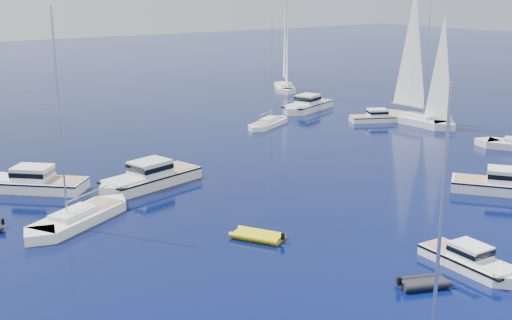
% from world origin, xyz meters
% --- Properties ---
extents(motor_cruiser_near, '(2.91, 7.80, 2.01)m').
position_xyz_m(motor_cruiser_near, '(-0.55, 3.61, 0.00)').
color(motor_cruiser_near, white).
rests_on(motor_cruiser_near, ground).
extents(motor_cruiser_right, '(8.54, 10.16, 2.69)m').
position_xyz_m(motor_cruiser_right, '(15.14, 11.44, 0.00)').
color(motor_cruiser_right, white).
rests_on(motor_cruiser_right, ground).
extents(motor_cruiser_centre, '(11.46, 5.76, 2.88)m').
position_xyz_m(motor_cruiser_centre, '(-8.70, 31.31, 0.00)').
color(motor_cruiser_centre, silver).
rests_on(motor_cruiser_centre, ground).
extents(motor_cruiser_far_r, '(8.29, 5.93, 2.12)m').
position_xyz_m(motor_cruiser_far_r, '(28.69, 39.40, 0.00)').
color(motor_cruiser_far_r, white).
rests_on(motor_cruiser_far_r, ground).
extents(motor_cruiser_far_l, '(9.67, 9.53, 2.73)m').
position_xyz_m(motor_cruiser_far_l, '(-17.45, 36.17, 0.00)').
color(motor_cruiser_far_l, white).
rests_on(motor_cruiser_far_l, ground).
extents(motor_cruiser_distant, '(11.38, 6.81, 2.86)m').
position_xyz_m(motor_cruiser_distant, '(26.20, 50.86, 0.00)').
color(motor_cruiser_distant, white).
rests_on(motor_cruiser_distant, ground).
extents(sailboat_mid_l, '(11.23, 7.75, 16.40)m').
position_xyz_m(sailboat_mid_l, '(-17.27, 25.94, 0.00)').
color(sailboat_mid_l, white).
rests_on(sailboat_mid_l, ground).
extents(sailboat_centre, '(9.23, 6.20, 13.42)m').
position_xyz_m(sailboat_centre, '(15.36, 45.58, 0.00)').
color(sailboat_centre, white).
rests_on(sailboat_centre, ground).
extents(sailboat_sails_r, '(3.56, 13.31, 19.53)m').
position_xyz_m(sailboat_sails_r, '(31.68, 35.84, 0.00)').
color(sailboat_sails_r, silver).
rests_on(sailboat_sails_r, ground).
extents(sailboat_sails_far, '(8.67, 11.14, 16.71)m').
position_xyz_m(sailboat_sails_far, '(35.61, 67.70, 0.00)').
color(sailboat_sails_far, white).
rests_on(sailboat_sails_far, ground).
extents(tender_yellow, '(3.66, 4.36, 0.95)m').
position_xyz_m(tender_yellow, '(-8.36, 15.49, 0.00)').
color(tender_yellow, yellow).
rests_on(tender_yellow, ground).
extents(tender_grey_near, '(3.55, 2.80, 0.95)m').
position_xyz_m(tender_grey_near, '(-4.93, 3.69, 0.00)').
color(tender_grey_near, black).
rests_on(tender_grey_near, ground).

